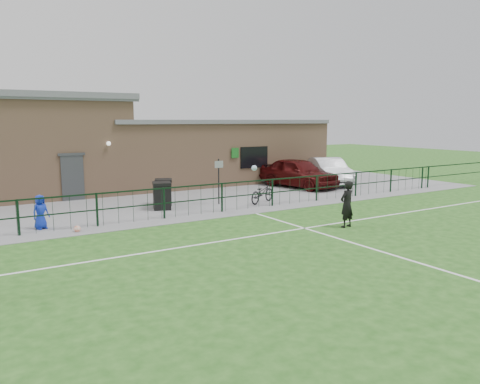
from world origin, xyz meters
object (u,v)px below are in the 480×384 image
sign_post (219,182)px  car_silver (328,171)px  wheelie_bin_right (162,197)px  car_maroon (298,173)px  ball_ground (77,229)px  wheelie_bin_left (163,193)px  bicycle_e (262,193)px  spectator_child (40,212)px

sign_post → car_silver: size_ratio=0.44×
wheelie_bin_right → car_maroon: (8.89, 2.07, 0.28)m
sign_post → car_silver: (8.60, 2.39, -0.24)m
car_maroon → ball_ground: car_maroon is taller
wheelie_bin_right → car_maroon: size_ratio=0.22×
wheelie_bin_left → bicycle_e: size_ratio=0.59×
wheelie_bin_left → sign_post: bearing=-3.3°
sign_post → spectator_child: size_ratio=1.70×
car_silver → spectator_child: bearing=-144.9°
wheelie_bin_left → ball_ground: (-4.37, -3.13, -0.43)m
ball_ground → wheelie_bin_left: bearing=35.6°
wheelie_bin_left → bicycle_e: (3.95, -1.84, -0.06)m
wheelie_bin_right → spectator_child: 5.03m
sign_post → bicycle_e: 2.02m
ball_ground → bicycle_e: bearing=8.8°
sign_post → car_maroon: size_ratio=0.42×
wheelie_bin_right → ball_ground: bearing=-132.0°
bicycle_e → spectator_child: (-9.27, -0.22, 0.12)m
sign_post → car_silver: bearing=15.6°
wheelie_bin_left → car_maroon: car_maroon is taller
bicycle_e → ball_ground: (-8.32, -1.29, -0.37)m
spectator_child → car_maroon: bearing=-8.6°
car_maroon → bicycle_e: size_ratio=2.67×
wheelie_bin_right → sign_post: (2.60, -0.20, 0.48)m
car_silver → spectator_child: 16.43m
wheelie_bin_left → wheelie_bin_right: 0.98m
spectator_child → ball_ground: spectator_child is taller
wheelie_bin_right → spectator_child: size_ratio=0.89×
car_maroon → spectator_child: (-13.78, -3.25, -0.22)m
bicycle_e → spectator_child: 9.27m
wheelie_bin_right → car_silver: bearing=29.2°
car_maroon → sign_post: bearing=-169.5°
sign_post → car_maroon: (6.29, 2.27, -0.19)m
wheelie_bin_right → sign_post: 2.65m
wheelie_bin_left → car_silver: (10.76, 1.31, 0.23)m
sign_post → car_silver: 8.93m
spectator_child → ball_ground: bearing=-70.4°
bicycle_e → ball_ground: bicycle_e is taller
spectator_child → bicycle_e: bearing=-20.5°
car_maroon → car_silver: car_maroon is taller
wheelie_bin_right → spectator_child: (-4.89, -1.19, 0.06)m
bicycle_e → car_maroon: bearing=-80.7°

